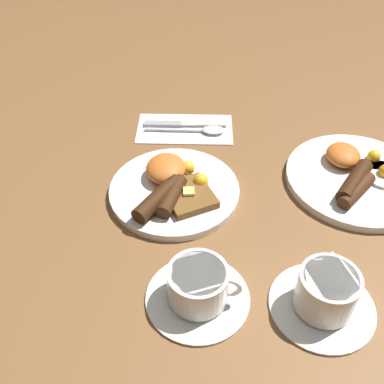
# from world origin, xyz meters

# --- Properties ---
(ground_plane) EXTENTS (3.00, 3.00, 0.00)m
(ground_plane) POSITION_xyz_m (0.00, 0.00, 0.00)
(ground_plane) COLOR brown
(breakfast_plate_near) EXTENTS (0.24, 0.24, 0.05)m
(breakfast_plate_near) POSITION_xyz_m (0.00, -0.00, 0.02)
(breakfast_plate_near) COLOR white
(breakfast_plate_near) RESTS_ON ground_plane
(breakfast_plate_far) EXTENTS (0.27, 0.27, 0.05)m
(breakfast_plate_far) POSITION_xyz_m (-0.06, 0.35, 0.01)
(breakfast_plate_far) COLOR white
(breakfast_plate_far) RESTS_ON ground_plane
(teacup_near) EXTENTS (0.16, 0.16, 0.06)m
(teacup_near) POSITION_xyz_m (0.23, 0.06, 0.03)
(teacup_near) COLOR white
(teacup_near) RESTS_ON ground_plane
(teacup_far) EXTENTS (0.16, 0.16, 0.07)m
(teacup_far) POSITION_xyz_m (0.23, 0.24, 0.03)
(teacup_far) COLOR white
(teacup_far) RESTS_ON ground_plane
(napkin) EXTENTS (0.13, 0.22, 0.01)m
(napkin) POSITION_xyz_m (-0.21, 0.00, 0.00)
(napkin) COLOR white
(napkin) RESTS_ON ground_plane
(knife) EXTENTS (0.03, 0.18, 0.01)m
(knife) POSITION_xyz_m (-0.22, -0.01, 0.01)
(knife) COLOR silver
(knife) RESTS_ON napkin
(spoon) EXTENTS (0.04, 0.18, 0.01)m
(spoon) POSITION_xyz_m (-0.20, 0.05, 0.01)
(spoon) COLOR silver
(spoon) RESTS_ON napkin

